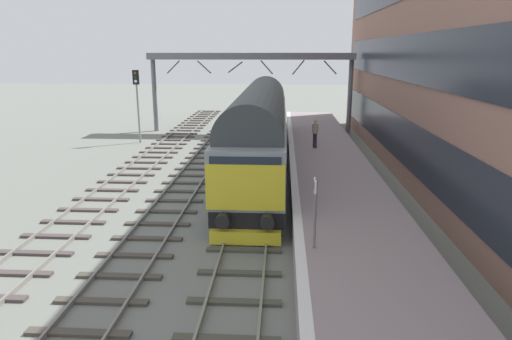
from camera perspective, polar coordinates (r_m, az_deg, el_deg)
The scene contains 11 objects.
ground_plane at distance 20.19m, azimuth -0.19°, elevation -3.62°, with size 140.00×140.00×0.00m, color slate.
track_main at distance 20.17m, azimuth -0.19°, elevation -3.47°, with size 2.50×60.00×0.15m.
track_adjacent_west at distance 20.68m, azimuth -9.89°, elevation -3.24°, with size 2.50×60.00×0.15m.
track_adjacent_far_west at distance 21.66m, azimuth -18.40°, elevation -2.96°, with size 2.50×60.00×0.15m.
station_platform at distance 20.15m, azimuth 10.08°, elevation -2.41°, with size 4.00×44.00×1.01m.
station_building at distance 23.08m, azimuth 27.11°, elevation 16.84°, with size 5.84×39.78×15.63m.
diesel_locomotive at distance 23.92m, azimuth 0.47°, elevation 5.45°, with size 2.74×19.18×4.68m.
signal_post_mid at distance 33.01m, azimuth -14.83°, elevation 8.93°, with size 0.44×0.22×5.12m.
platform_number_sign at distance 12.54m, azimuth 7.50°, elevation -4.18°, with size 0.10×0.44×2.02m.
waiting_passenger at distance 25.97m, azimuth 7.51°, elevation 4.97°, with size 0.46×0.46×1.64m.
overhead_footbridge at distance 36.25m, azimuth -0.65°, elevation 13.83°, with size 16.07×2.00×6.25m.
Camera 1 is at (1.19, -19.11, 6.42)m, focal length 31.54 mm.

